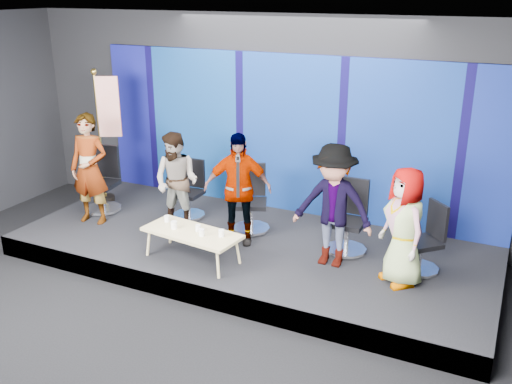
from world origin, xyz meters
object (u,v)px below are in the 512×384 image
mug_d (201,232)px  flag_stand (107,134)px  chair_a (104,190)px  panelist_d (333,206)px  chair_c (252,209)px  mug_b (174,225)px  chair_d (348,228)px  panelist_e (404,227)px  panelist_a (90,169)px  mug_a (167,219)px  chair_e (424,249)px  panelist_b (177,181)px  coffee_table (192,234)px  panelist_c (238,189)px  mug_c (198,228)px  mug_e (221,233)px  chair_b (190,198)px

mug_d → flag_stand: size_ratio=0.04×
chair_a → panelist_d: bearing=-11.8°
chair_c → panelist_d: 1.68m
panelist_d → mug_b: (-2.04, -0.74, -0.37)m
chair_c → chair_d: bearing=-26.7°
panelist_e → flag_stand: bearing=-142.8°
panelist_e → panelist_a: bearing=-133.6°
chair_a → mug_a: chair_a is taller
mug_a → chair_e: bearing=14.9°
panelist_b → coffee_table: bearing=-49.0°
panelist_d → mug_b: panelist_d is taller
panelist_b → coffee_table: size_ratio=1.06×
panelist_c → chair_e: panelist_c is taller
chair_e → mug_a: (-3.44, -0.91, 0.16)m
panelist_e → chair_e: bearing=110.9°
chair_c → flag_stand: 2.90m
mug_c → mug_e: 0.37m
panelist_c → mug_c: (-0.22, -0.76, -0.36)m
panelist_c → mug_e: 0.87m
panelist_e → mug_b: size_ratio=14.31×
chair_c → panelist_b: bearing=178.9°
chair_a → panelist_b: 1.60m
panelist_a → mug_b: panelist_a is taller
panelist_c → mug_c: 0.87m
chair_d → panelist_a: bearing=-169.5°
chair_c → mug_d: chair_c is taller
panelist_b → flag_stand: bearing=163.1°
chair_c → mug_d: bearing=-116.7°
mug_a → mug_b: bearing=-35.9°
mug_b → mug_c: 0.35m
chair_a → chair_c: 2.63m
chair_b → chair_e: bearing=-6.0°
panelist_d → mug_a: size_ratio=18.81×
mug_b → panelist_e: bearing=11.7°
mug_c → panelist_b: bearing=136.5°
chair_b → chair_e: (3.82, -0.30, 0.00)m
mug_c → mug_d: 0.16m
chair_a → mug_c: 2.59m
panelist_e → mug_a: size_ratio=17.13×
chair_e → coffee_table: 3.12m
mug_e → mug_a: bearing=173.2°
panelist_e → chair_c: bearing=-150.8°
mug_c → coffee_table: bearing=-148.8°
chair_b → mug_b: size_ratio=8.76×
chair_a → mug_a: (1.84, -0.82, 0.11)m
mug_b → panelist_b: bearing=120.4°
chair_c → coffee_table: bearing=-125.2°
panelist_e → mug_b: bearing=-123.1°
chair_d → coffee_table: bearing=-146.3°
chair_a → panelist_e: 5.10m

